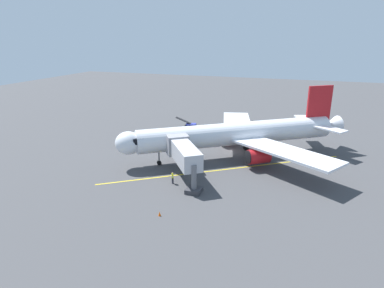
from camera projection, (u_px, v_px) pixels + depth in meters
The scene contains 10 objects.
ground_plane at pixel (234, 151), 59.04m from camera, with size 220.00×220.00×0.00m, color #424244.
apron_lead_in_line at pixel (228, 169), 51.22m from camera, with size 0.24×40.00×0.01m, color yellow.
airplane at pixel (239, 134), 55.42m from camera, with size 34.88×31.32×11.50m.
jet_bridge at pixel (183, 152), 47.56m from camera, with size 8.46×10.36×5.40m.
ground_crew_marshaller at pixel (173, 178), 45.98m from camera, with size 0.38×0.46×1.71m.
belt_loader_near_nose at pixel (190, 124), 74.24m from camera, with size 4.71×1.95×2.32m.
baggage_cart_portside at pixel (225, 127), 72.32m from camera, with size 2.94×2.62×1.27m.
belt_loader_starboard_side at pixel (267, 128), 71.27m from camera, with size 4.72×2.61×2.32m.
safety_cone_nose_left at pixel (160, 214), 37.85m from camera, with size 0.32×0.32×0.55m, color #F2590F.
safety_cone_nose_right at pixel (170, 141), 64.06m from camera, with size 0.32×0.32×0.55m, color #F2590F.
Camera 1 is at (-11.48, 54.99, 19.73)m, focal length 30.83 mm.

